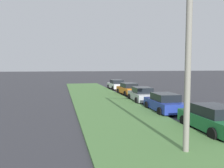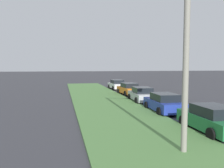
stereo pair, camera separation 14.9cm
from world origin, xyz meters
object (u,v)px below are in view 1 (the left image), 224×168
object	(u,v)px
parked_car_green	(213,119)
parked_car_blue	(164,103)
parked_car_white	(116,85)
parked_car_silver	(142,95)
streetlight	(198,45)
parked_car_orange	(129,89)

from	to	relation	value
parked_car_green	parked_car_blue	distance (m)	5.49
parked_car_green	parked_car_white	bearing A→B (deg)	0.33
parked_car_silver	parked_car_white	distance (m)	12.27
parked_car_blue	parked_car_silver	xyz separation A→B (m)	(5.25, -0.10, 0.00)
parked_car_white	parked_car_green	bearing A→B (deg)	177.65
parked_car_white	streetlight	bearing A→B (deg)	171.65
parked_car_silver	parked_car_orange	size ratio (longest dim) A/B	1.00
parked_car_green	streetlight	bearing A→B (deg)	134.51
streetlight	parked_car_green	bearing A→B (deg)	-46.60
parked_car_green	parked_car_white	distance (m)	23.00
parked_car_blue	parked_car_white	bearing A→B (deg)	0.04
parked_car_silver	parked_car_blue	bearing A→B (deg)	-178.01
parked_car_silver	parked_car_white	xyz separation A→B (m)	(12.27, -0.41, 0.00)
parked_car_green	parked_car_silver	bearing A→B (deg)	1.61
parked_car_white	streetlight	size ratio (longest dim) A/B	0.58
streetlight	parked_car_orange	bearing A→B (deg)	-8.90
parked_car_silver	streetlight	world-z (taller)	streetlight
parked_car_blue	parked_car_orange	distance (m)	10.83
parked_car_white	streetlight	xyz separation A→B (m)	(-25.58, 3.04, 3.67)
parked_car_green	parked_car_white	xyz separation A→B (m)	(23.00, -0.31, 0.00)
parked_car_white	parked_car_silver	bearing A→B (deg)	176.53
parked_car_green	parked_car_orange	size ratio (longest dim) A/B	0.99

